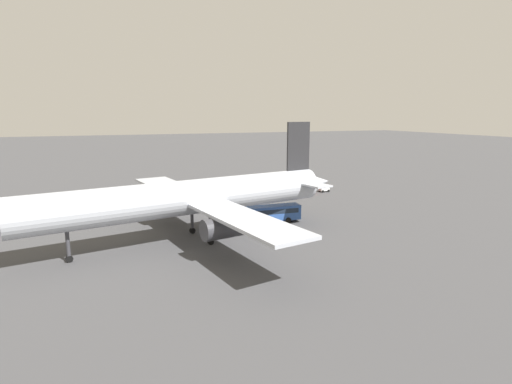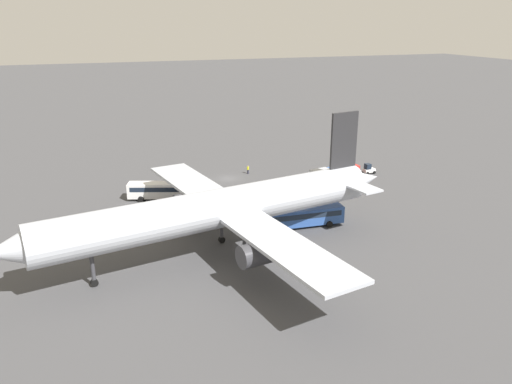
{
  "view_description": "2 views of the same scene",
  "coord_description": "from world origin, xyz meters",
  "px_view_note": "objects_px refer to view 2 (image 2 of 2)",
  "views": [
    {
      "loc": [
        22.95,
        89.44,
        18.76
      ],
      "look_at": [
        -7.42,
        13.76,
        2.83
      ],
      "focal_mm": 28.0,
      "sensor_mm": 36.0,
      "label": 1
    },
    {
      "loc": [
        26.8,
        91.01,
        30.03
      ],
      "look_at": [
        -0.05,
        16.39,
        2.52
      ],
      "focal_mm": 35.0,
      "sensor_mm": 36.0,
      "label": 2
    }
  ],
  "objects_px": {
    "shuttle_bus_far": "(302,216)",
    "baggage_tug": "(369,169)",
    "cargo_cart_grey": "(341,171)",
    "airplane": "(221,209)",
    "worker_person": "(248,170)",
    "shuttle_bus_near": "(164,189)",
    "cargo_cart_red": "(354,169)",
    "cargo_cart_blue": "(328,172)"
  },
  "relations": [
    {
      "from": "shuttle_bus_near",
      "to": "cargo_cart_red",
      "type": "height_order",
      "value": "shuttle_bus_near"
    },
    {
      "from": "baggage_tug",
      "to": "cargo_cart_blue",
      "type": "xyz_separation_m",
      "value": [
        9.29,
        0.07,
        0.25
      ]
    },
    {
      "from": "baggage_tug",
      "to": "worker_person",
      "type": "xyz_separation_m",
      "value": [
        23.41,
        -8.25,
        -0.07
      ]
    },
    {
      "from": "worker_person",
      "to": "cargo_cart_red",
      "type": "bearing_deg",
      "value": 157.91
    },
    {
      "from": "shuttle_bus_near",
      "to": "cargo_cart_red",
      "type": "distance_m",
      "value": 38.87
    },
    {
      "from": "shuttle_bus_far",
      "to": "cargo_cart_red",
      "type": "xyz_separation_m",
      "value": [
        -21.3,
        -20.93,
        -0.62
      ]
    },
    {
      "from": "cargo_cart_red",
      "to": "cargo_cart_blue",
      "type": "relative_size",
      "value": 1.0
    },
    {
      "from": "cargo_cart_blue",
      "to": "cargo_cart_red",
      "type": "bearing_deg",
      "value": -178.09
    },
    {
      "from": "airplane",
      "to": "cargo_cart_grey",
      "type": "relative_size",
      "value": 24.71
    },
    {
      "from": "worker_person",
      "to": "cargo_cart_red",
      "type": "height_order",
      "value": "cargo_cart_red"
    },
    {
      "from": "shuttle_bus_near",
      "to": "cargo_cart_blue",
      "type": "relative_size",
      "value": 5.65
    },
    {
      "from": "shuttle_bus_near",
      "to": "cargo_cart_blue",
      "type": "distance_m",
      "value": 32.98
    },
    {
      "from": "airplane",
      "to": "shuttle_bus_near",
      "type": "xyz_separation_m",
      "value": [
        3.43,
        -24.44,
        -4.76
      ]
    },
    {
      "from": "cargo_cart_grey",
      "to": "shuttle_bus_near",
      "type": "bearing_deg",
      "value": 2.16
    },
    {
      "from": "shuttle_bus_near",
      "to": "cargo_cart_blue",
      "type": "bearing_deg",
      "value": -158.5
    },
    {
      "from": "shuttle_bus_near",
      "to": "cargo_cart_red",
      "type": "xyz_separation_m",
      "value": [
        -38.84,
        -1.47,
        -0.62
      ]
    },
    {
      "from": "airplane",
      "to": "baggage_tug",
      "type": "xyz_separation_m",
      "value": [
        -38.82,
        -25.78,
        -5.63
      ]
    },
    {
      "from": "worker_person",
      "to": "cargo_cart_blue",
      "type": "relative_size",
      "value": 0.78
    },
    {
      "from": "worker_person",
      "to": "shuttle_bus_near",
      "type": "bearing_deg",
      "value": 26.98
    },
    {
      "from": "worker_person",
      "to": "cargo_cart_grey",
      "type": "distance_m",
      "value": 18.95
    },
    {
      "from": "airplane",
      "to": "worker_person",
      "type": "xyz_separation_m",
      "value": [
        -15.41,
        -34.03,
        -5.7
      ]
    },
    {
      "from": "shuttle_bus_far",
      "to": "cargo_cart_blue",
      "type": "relative_size",
      "value": 5.87
    },
    {
      "from": "airplane",
      "to": "shuttle_bus_far",
      "type": "relative_size",
      "value": 4.21
    },
    {
      "from": "shuttle_bus_near",
      "to": "cargo_cart_red",
      "type": "bearing_deg",
      "value": -158.54
    },
    {
      "from": "airplane",
      "to": "shuttle_bus_far",
      "type": "xyz_separation_m",
      "value": [
        -14.11,
        -4.97,
        -4.76
      ]
    },
    {
      "from": "cargo_cart_red",
      "to": "shuttle_bus_far",
      "type": "bearing_deg",
      "value": 44.5
    },
    {
      "from": "shuttle_bus_near",
      "to": "cargo_cart_grey",
      "type": "bearing_deg",
      "value": -158.55
    },
    {
      "from": "baggage_tug",
      "to": "worker_person",
      "type": "height_order",
      "value": "baggage_tug"
    },
    {
      "from": "cargo_cart_grey",
      "to": "airplane",
      "type": "bearing_deg",
      "value": 38.46
    },
    {
      "from": "shuttle_bus_near",
      "to": "cargo_cart_blue",
      "type": "xyz_separation_m",
      "value": [
        -32.95,
        -1.27,
        -0.62
      ]
    },
    {
      "from": "airplane",
      "to": "cargo_cart_grey",
      "type": "distance_m",
      "value": 41.81
    },
    {
      "from": "shuttle_bus_near",
      "to": "baggage_tug",
      "type": "relative_size",
      "value": 5.1
    },
    {
      "from": "cargo_cart_grey",
      "to": "cargo_cart_blue",
      "type": "relative_size",
      "value": 1.0
    },
    {
      "from": "cargo_cart_grey",
      "to": "cargo_cart_red",
      "type": "bearing_deg",
      "value": -177.73
    },
    {
      "from": "airplane",
      "to": "shuttle_bus_near",
      "type": "height_order",
      "value": "airplane"
    },
    {
      "from": "airplane",
      "to": "cargo_cart_red",
      "type": "height_order",
      "value": "airplane"
    },
    {
      "from": "cargo_cart_grey",
      "to": "cargo_cart_blue",
      "type": "height_order",
      "value": "same"
    },
    {
      "from": "shuttle_bus_far",
      "to": "cargo_cart_red",
      "type": "height_order",
      "value": "shuttle_bus_far"
    },
    {
      "from": "shuttle_bus_near",
      "to": "worker_person",
      "type": "bearing_deg",
      "value": -133.73
    },
    {
      "from": "cargo_cart_grey",
      "to": "cargo_cart_blue",
      "type": "distance_m",
      "value": 2.94
    },
    {
      "from": "cargo_cart_red",
      "to": "cargo_cart_blue",
      "type": "distance_m",
      "value": 5.89
    },
    {
      "from": "shuttle_bus_far",
      "to": "baggage_tug",
      "type": "height_order",
      "value": "shuttle_bus_far"
    }
  ]
}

